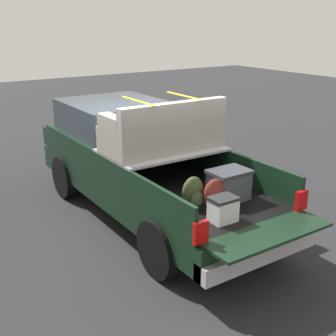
# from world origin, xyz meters

# --- Properties ---
(ground_plane) EXTENTS (40.00, 40.00, 0.00)m
(ground_plane) POSITION_xyz_m (0.00, 0.00, 0.00)
(ground_plane) COLOR #262628
(pickup_truck) EXTENTS (6.05, 2.06, 2.23)m
(pickup_truck) POSITION_xyz_m (0.38, -0.00, 0.98)
(pickup_truck) COLOR black
(pickup_truck) RESTS_ON ground_plane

